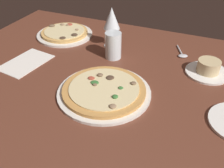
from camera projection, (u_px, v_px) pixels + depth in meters
The scene contains 8 objects.
dining_table at pixel (120, 93), 89.15cm from camera, with size 150.00×110.00×4.00cm, color brown.
pizza_main at pixel (104, 91), 85.15cm from camera, with size 31.67×31.67×3.40cm.
pizza_side at pixel (65, 33), 122.86cm from camera, with size 26.77×26.77×3.34cm.
ramekin_on_saucer at pixel (208, 69), 94.83cm from camera, with size 16.22×16.22×5.45cm.
wine_glass_far at pixel (112, 20), 107.36cm from camera, with size 7.11×7.11×17.66cm.
water_glass at pixel (113, 47), 103.21cm from camera, with size 6.68×6.68×10.94cm.
paper_menu at pixel (26, 62), 102.26cm from camera, with size 13.34×20.07×0.30cm, color white.
spoon at pixel (182, 54), 107.17cm from camera, with size 6.77×10.97×1.00cm.
Camera 1 is at (25.35, -65.95, 56.52)cm, focal length 40.61 mm.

